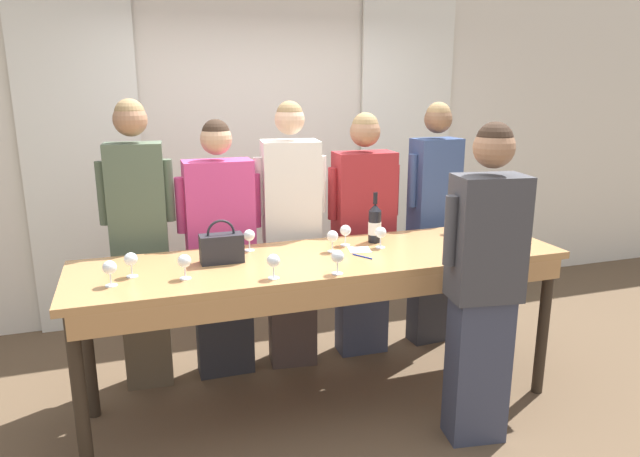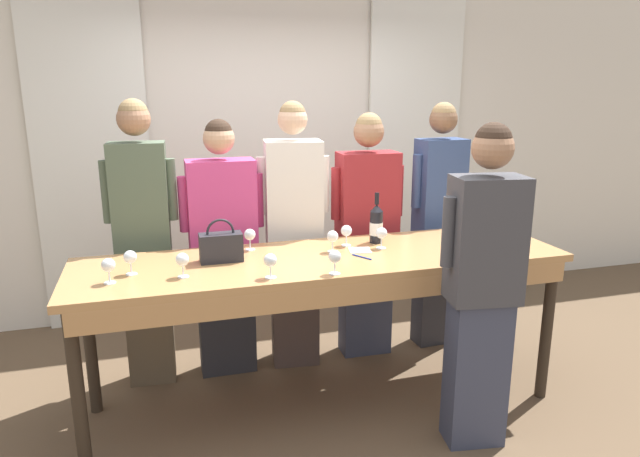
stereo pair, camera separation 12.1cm
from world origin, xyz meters
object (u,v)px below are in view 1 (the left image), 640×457
at_px(guest_olive_jacket, 140,241).
at_px(wine_glass_near_host, 479,221).
at_px(wine_glass_by_bottle, 345,231).
at_px(potted_plant, 475,256).
at_px(guest_cream_sweater, 291,235).
at_px(wine_glass_front_mid, 249,236).
at_px(wine_glass_front_right, 381,233).
at_px(tasting_bar, 326,274).
at_px(wine_glass_back_mid, 332,237).
at_px(wine_glass_center_mid, 273,262).
at_px(guest_pink_top, 221,248).
at_px(wine_bottle, 375,224).
at_px(guest_striped_shirt, 363,233).
at_px(handbag, 222,247).
at_px(guest_navy_coat, 433,220).
at_px(host_pouring, 484,282).
at_px(wine_glass_back_right, 184,262).
at_px(wine_glass_center_left, 110,268).
at_px(wine_glass_center_right, 337,257).
at_px(wine_glass_front_left, 451,220).
at_px(wine_glass_back_left, 131,260).

bearing_deg(guest_olive_jacket, wine_glass_near_host, -12.49).
relative_size(wine_glass_by_bottle, potted_plant, 0.20).
relative_size(wine_glass_by_bottle, guest_cream_sweater, 0.07).
relative_size(wine_glass_front_mid, wine_glass_front_right, 1.00).
height_order(wine_glass_front_mid, wine_glass_front_right, same).
bearing_deg(tasting_bar, wine_glass_back_mid, 52.76).
distance_m(wine_glass_center_mid, wine_glass_near_host, 1.58).
relative_size(wine_glass_front_right, wine_glass_center_mid, 1.00).
bearing_deg(guest_pink_top, tasting_bar, -51.38).
height_order(wine_glass_near_host, wine_glass_by_bottle, same).
distance_m(wine_bottle, guest_striped_shirt, 0.47).
height_order(wine_glass_front_mid, wine_glass_back_mid, same).
xyz_separation_m(tasting_bar, guest_striped_shirt, (0.51, 0.65, 0.04)).
distance_m(handbag, guest_navy_coat, 1.75).
bearing_deg(guest_cream_sweater, wine_bottle, -44.16).
height_order(wine_glass_front_right, host_pouring, host_pouring).
height_order(wine_bottle, wine_glass_back_right, wine_bottle).
distance_m(wine_glass_front_mid, guest_cream_sweater, 0.53).
height_order(wine_glass_center_left, guest_striped_shirt, guest_striped_shirt).
bearing_deg(guest_striped_shirt, wine_glass_center_right, -120.12).
bearing_deg(wine_glass_center_right, host_pouring, -20.25).
bearing_deg(wine_bottle, wine_glass_by_bottle, -175.83).
distance_m(wine_glass_front_left, potted_plant, 1.76).
distance_m(tasting_bar, handbag, 0.63).
relative_size(wine_glass_back_left, wine_glass_by_bottle, 1.00).
relative_size(wine_glass_center_right, wine_glass_by_bottle, 1.00).
height_order(wine_glass_back_mid, guest_olive_jacket, guest_olive_jacket).
xyz_separation_m(wine_bottle, potted_plant, (1.62, 1.24, -0.74)).
relative_size(wine_glass_center_right, wine_glass_near_host, 1.00).
distance_m(wine_glass_front_mid, host_pouring, 1.39).
relative_size(wine_glass_back_left, wine_glass_near_host, 1.00).
xyz_separation_m(wine_glass_center_mid, guest_striped_shirt, (0.89, 0.90, -0.15)).
distance_m(wine_glass_center_left, guest_navy_coat, 2.38).
relative_size(wine_glass_back_left, guest_pink_top, 0.08).
xyz_separation_m(tasting_bar, wine_glass_back_mid, (0.08, 0.10, 0.19)).
bearing_deg(guest_cream_sweater, wine_glass_back_left, -148.74).
relative_size(handbag, wine_glass_back_mid, 1.89).
xyz_separation_m(wine_glass_center_right, guest_pink_top, (-0.48, 0.94, -0.17)).
height_order(wine_glass_front_right, wine_glass_back_right, same).
bearing_deg(guest_navy_coat, wine_glass_back_mid, -151.39).
distance_m(wine_glass_center_mid, wine_glass_by_bottle, 0.74).
xyz_separation_m(wine_glass_front_mid, wine_glass_by_bottle, (0.60, -0.08, 0.00)).
bearing_deg(tasting_bar, wine_glass_center_mid, -145.68).
height_order(wine_bottle, guest_cream_sweater, guest_cream_sweater).
bearing_deg(wine_glass_front_mid, wine_glass_by_bottle, -7.30).
xyz_separation_m(tasting_bar, wine_glass_front_right, (0.39, 0.09, 0.19)).
distance_m(wine_glass_center_left, host_pouring, 1.94).
bearing_deg(guest_pink_top, wine_glass_back_right, -111.69).
xyz_separation_m(wine_glass_center_mid, guest_cream_sweater, (0.35, 0.90, -0.12)).
bearing_deg(wine_glass_back_mid, guest_pink_top, 137.42).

